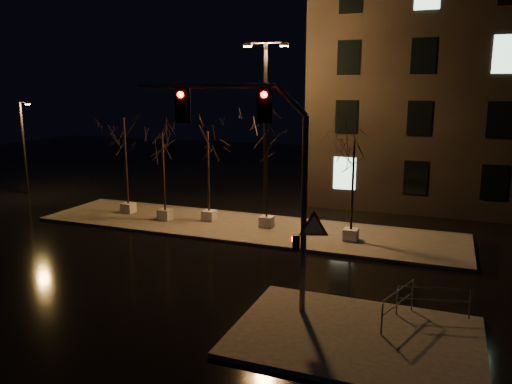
% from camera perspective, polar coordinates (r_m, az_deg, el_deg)
% --- Properties ---
extents(ground, '(90.00, 90.00, 0.00)m').
position_cam_1_polar(ground, '(20.69, -7.99, -8.42)').
color(ground, black).
rests_on(ground, ground).
extents(median, '(22.00, 5.00, 0.15)m').
position_cam_1_polar(median, '(25.81, -1.50, -4.04)').
color(median, '#43413C').
rests_on(median, ground).
extents(sidewalk_corner, '(7.00, 5.00, 0.15)m').
position_cam_1_polar(sidewalk_corner, '(15.27, 11.30, -15.87)').
color(sidewalk_corner, '#43413C').
rests_on(sidewalk_corner, ground).
extents(tree_0, '(1.80, 1.80, 5.52)m').
position_cam_1_polar(tree_0, '(28.69, -14.77, 5.84)').
color(tree_0, beige).
rests_on(tree_0, median).
extents(tree_1, '(1.80, 1.80, 4.81)m').
position_cam_1_polar(tree_1, '(26.74, -10.60, 4.46)').
color(tree_1, beige).
rests_on(tree_1, median).
extents(tree_2, '(1.80, 1.80, 4.90)m').
position_cam_1_polar(tree_2, '(26.22, -5.52, 4.63)').
color(tree_2, beige).
rests_on(tree_2, median).
extents(tree_3, '(1.80, 1.80, 5.47)m').
position_cam_1_polar(tree_3, '(24.80, 1.25, 5.27)').
color(tree_3, beige).
rests_on(tree_3, median).
extents(tree_4, '(1.80, 1.80, 4.78)m').
position_cam_1_polar(tree_4, '(22.99, 11.09, 3.23)').
color(tree_4, beige).
rests_on(tree_4, median).
extents(traffic_signal_mast, '(5.59, 1.78, 7.10)m').
position_cam_1_polar(traffic_signal_mast, '(15.08, 1.22, 3.04)').
color(traffic_signal_mast, '#56595E').
rests_on(traffic_signal_mast, sidewalk_corner).
extents(streetlight_main, '(2.29, 0.74, 9.21)m').
position_cam_1_polar(streetlight_main, '(25.64, 1.09, 8.10)').
color(streetlight_main, black).
rests_on(streetlight_main, median).
extents(streetlight_far, '(1.22, 0.46, 6.27)m').
position_cam_1_polar(streetlight_far, '(37.01, -24.95, 5.00)').
color(streetlight_far, black).
rests_on(streetlight_far, ground).
extents(guard_rail_a, '(2.16, 0.55, 0.96)m').
position_cam_1_polar(guard_rail_a, '(16.64, 19.63, -11.29)').
color(guard_rail_a, '#56595E').
rests_on(guard_rail_a, sidewalk_corner).
extents(guard_rail_b, '(0.74, 2.08, 1.04)m').
position_cam_1_polar(guard_rail_b, '(15.95, 15.94, -11.90)').
color(guard_rail_b, '#56595E').
rests_on(guard_rail_b, sidewalk_corner).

